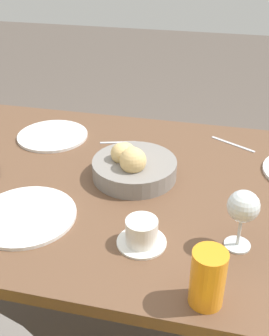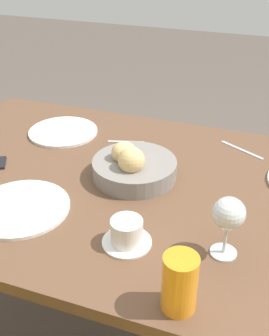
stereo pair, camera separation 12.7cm
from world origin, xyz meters
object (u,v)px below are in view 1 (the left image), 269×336
(plate_near_right, at_px, (53,136))
(juice_glass, at_px, (208,278))
(plate_far_center, at_px, (26,216))
(coffee_cup, at_px, (142,233))
(knife_silver, at_px, (233,144))
(spoon_coffee, at_px, (118,142))
(bread_basket, at_px, (133,166))
(wine_glass, at_px, (243,208))

(plate_near_right, bearing_deg, juice_glass, 133.61)
(plate_far_center, distance_m, juice_glass, 0.52)
(coffee_cup, distance_m, knife_silver, 0.61)
(coffee_cup, distance_m, spoon_coffee, 0.53)
(bread_basket, distance_m, spoon_coffee, 0.23)
(bread_basket, xyz_separation_m, plate_far_center, (0.23, 0.26, -0.03))
(plate_near_right, bearing_deg, coffee_cup, 131.78)
(juice_glass, distance_m, knife_silver, 0.72)
(coffee_cup, bearing_deg, spoon_coffee, -68.75)
(wine_glass, xyz_separation_m, spoon_coffee, (0.42, -0.45, -0.11))
(spoon_coffee, bearing_deg, bread_basket, 116.55)
(plate_far_center, relative_size, spoon_coffee, 2.14)
(plate_far_center, relative_size, knife_silver, 1.74)
(plate_far_center, xyz_separation_m, wine_glass, (-0.55, -0.01, 0.11))
(plate_near_right, xyz_separation_m, coffee_cup, (-0.44, 0.49, 0.03))
(juice_glass, height_order, spoon_coffee, juice_glass)
(plate_near_right, xyz_separation_m, knife_silver, (-0.63, -0.09, -0.00))
(bread_basket, bearing_deg, coffee_cup, 107.24)
(plate_near_right, xyz_separation_m, juice_glass, (-0.60, 0.63, 0.06))
(plate_near_right, bearing_deg, bread_basket, 150.35)
(juice_glass, bearing_deg, knife_silver, -92.62)
(spoon_coffee, bearing_deg, plate_near_right, 2.30)
(plate_near_right, distance_m, coffee_cup, 0.65)
(bread_basket, bearing_deg, juice_glass, 120.54)
(juice_glass, relative_size, spoon_coffee, 1.05)
(plate_near_right, bearing_deg, wine_glass, 146.21)
(wine_glass, relative_size, coffee_cup, 1.28)
(bread_basket, height_order, coffee_cup, bread_basket)
(bread_basket, distance_m, knife_silver, 0.41)
(bread_basket, bearing_deg, spoon_coffee, -63.45)
(plate_far_center, xyz_separation_m, spoon_coffee, (-0.13, -0.47, -0.00))
(coffee_cup, bearing_deg, bread_basket, -72.76)
(bread_basket, xyz_separation_m, spoon_coffee, (0.10, -0.21, -0.04))
(juice_glass, height_order, knife_silver, juice_glass)
(wine_glass, bearing_deg, plate_far_center, 1.38)
(juice_glass, xyz_separation_m, wine_glass, (-0.06, -0.19, 0.05))
(plate_far_center, bearing_deg, plate_near_right, -75.79)
(bread_basket, xyz_separation_m, plate_near_right, (0.34, -0.20, -0.03))
(plate_far_center, bearing_deg, bread_basket, -131.42)
(bread_basket, relative_size, coffee_cup, 2.09)
(coffee_cup, xyz_separation_m, knife_silver, (-0.20, -0.58, -0.03))
(bread_basket, xyz_separation_m, knife_silver, (-0.29, -0.28, -0.04))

